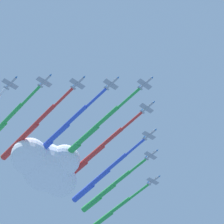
{
  "coord_description": "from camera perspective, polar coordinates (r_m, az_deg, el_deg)",
  "views": [
    {
      "loc": [
        -118.98,
        -81.22,
        -21.15
      ],
      "look_at": [
        0.0,
        0.0,
        175.72
      ],
      "focal_mm": 75.69,
      "sensor_mm": 36.0,
      "label": 1
    }
  ],
  "objects": [
    {
      "name": "jet_port_outer",
      "position": [
        284.97,
        -0.79,
        -9.61
      ],
      "size": [
        20.98,
        64.16,
        3.95
      ],
      "color": "#9EA3AD"
    },
    {
      "name": "jet_lead",
      "position": [
        252.7,
        -3.22,
        -3.02
      ],
      "size": [
        22.93,
        74.29,
        3.96
      ],
      "color": "#9EA3AD"
    },
    {
      "name": "jet_starboard_mid",
      "position": [
        255.75,
        -10.21,
        -2.56
      ],
      "size": [
        22.16,
        69.84,
        3.92
      ],
      "color": "#9EA3AD"
    },
    {
      "name": "jet_starboard_inner",
      "position": [
        253.03,
        -6.66,
        -2.71
      ],
      "size": [
        22.02,
        70.9,
        3.97
      ],
      "color": "#9EA3AD"
    },
    {
      "name": "jet_port_mid",
      "position": [
        274.0,
        -1.65,
        -8.06
      ],
      "size": [
        23.44,
        69.71,
        4.06
      ],
      "color": "#9EA3AD"
    },
    {
      "name": "cloud_puff",
      "position": [
        267.09,
        -7.81,
        -6.49
      ],
      "size": [
        44.21,
        32.65,
        29.4
      ],
      "color": "white"
    },
    {
      "name": "jet_port_inner",
      "position": [
        264.56,
        -2.42,
        -5.24
      ],
      "size": [
        22.56,
        71.82,
        3.91
      ],
      "color": "#9EA3AD"
    },
    {
      "name": "jet_trail_port",
      "position": [
        298.74,
        -1.36,
        -13.0
      ],
      "size": [
        23.45,
        74.89,
        4.0
      ],
      "color": "#9EA3AD"
    }
  ]
}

